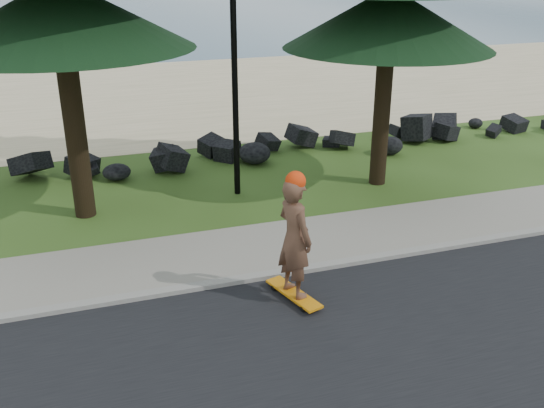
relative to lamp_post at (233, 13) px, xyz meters
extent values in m
plane|color=#2E4716|center=(0.00, -3.20, -4.13)|extent=(160.00, 160.00, 0.00)
cube|color=black|center=(0.00, -7.70, -4.12)|extent=(160.00, 7.00, 0.02)
cube|color=gray|center=(0.00, -4.10, -4.08)|extent=(160.00, 0.20, 0.10)
cube|color=gray|center=(0.00, -3.00, -4.09)|extent=(160.00, 2.00, 0.08)
cube|color=tan|center=(0.00, 11.30, -4.13)|extent=(160.00, 15.00, 0.01)
cube|color=#40657A|center=(0.00, 47.80, -4.13)|extent=(160.00, 58.00, 0.01)
cylinder|color=black|center=(0.00, 0.00, -0.13)|extent=(0.14, 0.14, 8.00)
cube|color=orange|center=(-0.36, -4.91, -4.02)|extent=(0.64, 1.24, 0.04)
imported|color=brown|center=(-0.36, -4.91, -3.00)|extent=(0.68, 0.84, 2.01)
sphere|color=#F4390D|center=(-0.36, -4.91, -2.03)|extent=(0.32, 0.32, 0.32)
camera|label=1|loc=(-3.40, -13.05, 1.24)|focal=40.00mm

